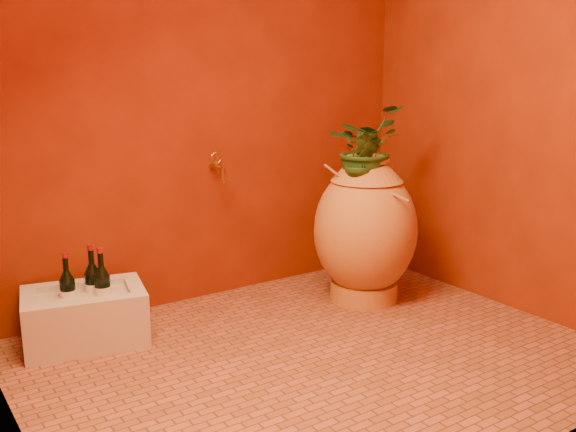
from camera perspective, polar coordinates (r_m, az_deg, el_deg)
floor at (r=2.98m, az=2.58°, el=-12.39°), size 2.50×2.50×0.00m
wall_back at (r=3.54m, az=-7.09°, el=12.52°), size 2.50×0.02×2.50m
wall_right at (r=3.58m, az=19.49°, el=11.88°), size 0.02×2.00×2.50m
amphora at (r=3.56m, az=6.89°, el=-1.20°), size 0.61×0.62×0.82m
stone_basin at (r=3.22m, az=-17.59°, el=-8.61°), size 0.62×0.49×0.26m
wine_bottle_a at (r=3.20m, az=-18.97°, el=-6.48°), size 0.07×0.07×0.30m
wine_bottle_b at (r=3.24m, az=-16.92°, el=-5.99°), size 0.08×0.08×0.32m
wine_bottle_c at (r=3.18m, az=-16.15°, el=-6.29°), size 0.08×0.08×0.32m
wall_tap at (r=3.51m, az=-6.27°, el=4.46°), size 0.07×0.15×0.16m
plant_main at (r=3.49m, az=6.85°, el=6.11°), size 0.51×0.47×0.45m
plant_side at (r=3.39m, az=6.63°, el=4.76°), size 0.24×0.24×0.34m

